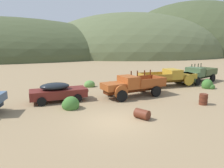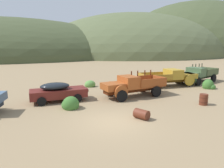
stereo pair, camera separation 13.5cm
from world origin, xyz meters
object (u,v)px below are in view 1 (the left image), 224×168
(truck_oxide_orange, at_px, (129,86))
(oil_drum_by_truck, at_px, (203,99))
(truck_weathered_green, at_px, (195,75))
(truck_mustard, at_px, (171,77))
(oil_drum_tipped, at_px, (142,114))
(car_oxblood, at_px, (60,91))

(truck_oxide_orange, distance_m, oil_drum_by_truck, 6.08)
(truck_weathered_green, xyz_separation_m, oil_drum_by_truck, (-6.37, -7.57, -0.58))
(truck_mustard, height_order, oil_drum_by_truck, truck_mustard)
(truck_oxide_orange, xyz_separation_m, oil_drum_tipped, (-1.69, -5.22, -0.69))
(oil_drum_tipped, height_order, oil_drum_by_truck, oil_drum_by_truck)
(oil_drum_tipped, bearing_deg, oil_drum_by_truck, 9.05)
(truck_weathered_green, distance_m, oil_drum_by_truck, 9.91)
(oil_drum_by_truck, bearing_deg, truck_mustard, 71.33)
(truck_weathered_green, bearing_deg, oil_drum_tipped, 17.30)
(truck_oxide_orange, xyz_separation_m, oil_drum_by_truck, (4.28, -4.27, -0.57))
(oil_drum_tipped, distance_m, oil_drum_by_truck, 6.06)
(truck_oxide_orange, distance_m, oil_drum_tipped, 5.54)
(car_oxblood, bearing_deg, oil_drum_tipped, -55.34)
(car_oxblood, bearing_deg, truck_weathered_green, 8.42)
(oil_drum_by_truck, bearing_deg, truck_oxide_orange, 135.08)
(truck_oxide_orange, bearing_deg, oil_drum_tipped, 66.14)
(truck_weathered_green, bearing_deg, oil_drum_by_truck, 32.61)
(car_oxblood, bearing_deg, truck_mustard, 8.88)
(car_oxblood, height_order, oil_drum_tipped, car_oxblood)
(truck_weathered_green, relative_size, oil_drum_tipped, 5.84)
(car_oxblood, height_order, truck_weathered_green, truck_weathered_green)
(truck_oxide_orange, xyz_separation_m, truck_weathered_green, (10.65, 3.29, 0.00))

